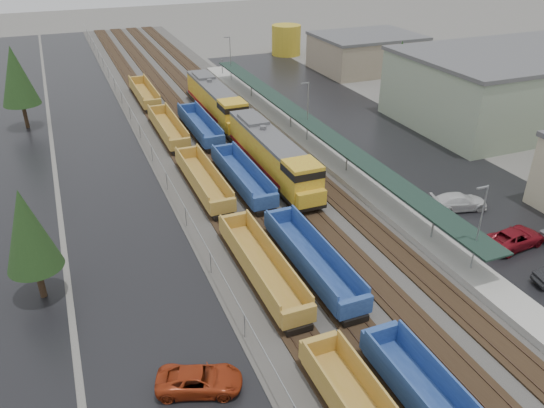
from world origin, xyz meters
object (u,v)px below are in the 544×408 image
at_px(well_string_blue, 312,260).
at_px(parked_car_east_b, 515,238).
at_px(locomotive_lead, 273,155).
at_px(parked_car_west_c, 199,380).
at_px(locomotive_trail, 216,101).
at_px(parked_car_east_c, 459,202).
at_px(well_string_yellow, 228,217).
at_px(storage_tank, 286,40).

height_order(well_string_blue, parked_car_east_b, well_string_blue).
relative_size(locomotive_lead, parked_car_west_c, 4.10).
height_order(locomotive_trail, parked_car_east_c, locomotive_trail).
distance_m(locomotive_lead, parked_car_east_b, 25.26).
height_order(parked_car_west_c, parked_car_east_c, parked_car_east_c).
height_order(parked_car_east_b, parked_car_east_c, parked_car_east_c).
height_order(locomotive_lead, well_string_blue, locomotive_lead).
height_order(well_string_yellow, storage_tank, storage_tank).
bearing_deg(locomotive_lead, parked_car_east_b, -56.29).
relative_size(storage_tank, parked_car_east_b, 1.06).
bearing_deg(locomotive_lead, storage_tank, 64.99).
bearing_deg(parked_car_west_c, well_string_blue, -33.84).
bearing_deg(locomotive_trail, storage_tank, 52.72).
xyz_separation_m(well_string_blue, parked_car_east_b, (17.99, -3.14, -0.38)).
height_order(locomotive_trail, parked_car_east_b, locomotive_trail).
height_order(well_string_yellow, parked_car_east_c, well_string_yellow).
bearing_deg(parked_car_west_c, well_string_yellow, -3.01).
xyz_separation_m(well_string_blue, storage_tank, (29.30, 72.05, 1.83)).
height_order(locomotive_lead, storage_tank, storage_tank).
relative_size(well_string_yellow, storage_tank, 16.38).
bearing_deg(parked_car_east_b, well_string_blue, 74.68).
height_order(locomotive_trail, well_string_blue, locomotive_trail).
distance_m(well_string_yellow, parked_car_east_c, 22.50).
bearing_deg(parked_car_east_b, locomotive_lead, 28.30).
height_order(locomotive_trail, parked_car_west_c, locomotive_trail).
bearing_deg(well_string_yellow, parked_car_east_c, -12.96).
relative_size(locomotive_trail, well_string_blue, 0.26).
xyz_separation_m(well_string_yellow, parked_car_east_b, (21.99, -12.23, -0.37)).
relative_size(locomotive_trail, parked_car_east_c, 3.78).
bearing_deg(well_string_blue, well_string_yellow, 113.77).
bearing_deg(storage_tank, well_string_yellow, -117.87).
bearing_deg(well_string_blue, parked_car_east_c, 12.70).
relative_size(well_string_yellow, well_string_blue, 1.22).
height_order(well_string_yellow, well_string_blue, well_string_blue).
relative_size(locomotive_lead, well_string_yellow, 0.22).
height_order(locomotive_lead, locomotive_trail, same).
distance_m(locomotive_trail, parked_car_east_c, 37.51).
bearing_deg(parked_car_west_c, parked_car_east_c, -46.90).
distance_m(locomotive_trail, parked_car_west_c, 49.64).
relative_size(parked_car_east_b, parked_car_east_c, 1.01).
height_order(locomotive_trail, well_string_yellow, locomotive_trail).
distance_m(storage_tank, parked_car_west_c, 90.15).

